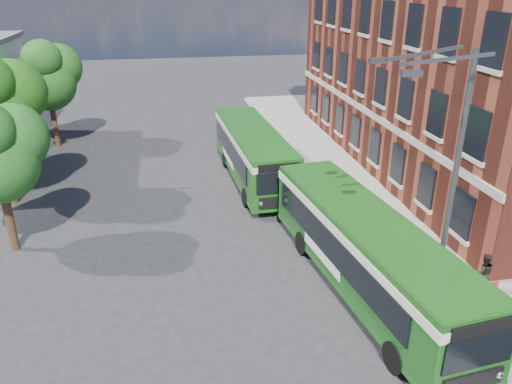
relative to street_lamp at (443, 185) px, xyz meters
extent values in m
plane|color=#262628|center=(-4.84, 2.00, -4.79)|extent=(120.00, 120.00, 0.00)
cube|color=gray|center=(2.16, 10.00, -4.72)|extent=(6.00, 48.00, 0.15)
cube|color=beige|center=(-0.89, 10.00, -4.79)|extent=(0.12, 48.00, 0.01)
cube|color=maroon|center=(9.16, 14.00, 1.21)|extent=(12.00, 26.00, 12.00)
cube|color=beige|center=(3.12, 14.00, -1.19)|extent=(0.12, 26.00, 0.35)
cylinder|color=#3E4143|center=(0.36, 0.00, -4.64)|extent=(0.44, 0.44, 0.30)
cylinder|color=#3E4143|center=(0.36, 0.00, -0.29)|extent=(0.18, 0.18, 9.00)
cube|color=#3E4143|center=(-0.87, -0.60, 4.01)|extent=(2.58, 0.46, 0.37)
cube|color=#3E4143|center=(-0.87, 0.60, 4.01)|extent=(2.58, 0.46, 0.37)
cube|color=#3E4143|center=(-2.11, -1.08, 3.76)|extent=(0.55, 0.22, 0.16)
cube|color=#3E4143|center=(-2.11, 1.08, 3.76)|extent=(0.55, 0.22, 0.16)
cylinder|color=#3E4143|center=(0.76, -2.20, -3.54)|extent=(0.08, 0.08, 2.50)
cube|color=red|center=(0.76, -2.20, -2.44)|extent=(0.35, 0.04, 0.35)
cube|color=#195016|center=(-1.64, 1.63, -3.02)|extent=(3.89, 12.04, 2.45)
cube|color=#195016|center=(-1.64, 1.63, -4.29)|extent=(3.93, 12.08, 0.14)
cube|color=black|center=(-2.94, 1.78, -2.89)|extent=(1.27, 9.96, 1.10)
cube|color=black|center=(-0.40, 2.08, -2.89)|extent=(1.27, 9.96, 1.10)
cube|color=#F3EAC8|center=(-1.64, 1.63, -2.19)|extent=(3.96, 12.10, 0.32)
cube|color=#195016|center=(-1.64, 1.63, -1.83)|extent=(3.78, 11.93, 0.12)
cube|color=black|center=(-0.93, -4.27, -2.84)|extent=(2.14, 0.34, 1.05)
cube|color=black|center=(-0.93, -4.28, -2.09)|extent=(2.00, 0.32, 0.38)
cube|color=black|center=(-0.93, -4.28, -3.84)|extent=(1.90, 0.31, 0.55)
sphere|color=silver|center=(-0.09, -4.16, -3.84)|extent=(0.26, 0.26, 0.26)
cube|color=black|center=(-2.34, 7.53, -2.79)|extent=(2.00, 0.32, 0.90)
cube|color=white|center=(-3.04, 2.47, -3.64)|extent=(0.42, 3.18, 0.45)
cylinder|color=black|center=(-2.31, -2.59, -4.29)|extent=(0.40, 1.03, 1.00)
cylinder|color=black|center=(0.01, -2.31, -4.29)|extent=(0.40, 1.03, 1.00)
cylinder|color=black|center=(-3.17, 4.58, -4.29)|extent=(0.40, 1.03, 1.00)
cylinder|color=black|center=(-0.85, 4.86, -4.29)|extent=(0.40, 1.03, 1.00)
cube|color=#1A5515|center=(-3.75, 13.24, -3.02)|extent=(3.03, 10.71, 2.45)
cube|color=#1A5515|center=(-3.75, 13.24, -4.29)|extent=(3.07, 10.75, 0.14)
cube|color=black|center=(-5.04, 13.47, -2.89)|extent=(0.52, 8.79, 1.10)
cube|color=black|center=(-2.49, 13.60, -2.89)|extent=(0.52, 8.79, 1.10)
cube|color=beige|center=(-3.75, 13.24, -2.19)|extent=(3.10, 10.77, 0.32)
cube|color=#1A5515|center=(-3.75, 13.24, -1.83)|extent=(2.93, 10.61, 0.12)
cube|color=black|center=(-3.48, 7.92, -2.84)|extent=(2.15, 0.19, 1.05)
cube|color=black|center=(-3.48, 7.91, -2.09)|extent=(2.00, 0.18, 0.38)
cube|color=black|center=(-3.48, 7.91, -3.84)|extent=(1.90, 0.18, 0.55)
sphere|color=silver|center=(-4.33, 7.88, -3.84)|extent=(0.26, 0.26, 0.26)
sphere|color=silver|center=(-2.63, 7.97, -3.84)|extent=(0.26, 0.26, 0.26)
cube|color=black|center=(-4.02, 18.56, -2.79)|extent=(2.00, 0.18, 0.90)
cube|color=white|center=(-5.09, 14.17, -3.64)|extent=(0.20, 3.20, 0.45)
cylinder|color=black|center=(-4.74, 9.68, -4.29)|extent=(0.33, 1.01, 1.00)
cylinder|color=black|center=(-2.40, 9.80, -4.29)|extent=(0.33, 1.01, 1.00)
cylinder|color=black|center=(-5.04, 15.67, -4.29)|extent=(0.33, 1.01, 1.00)
cylinder|color=black|center=(-2.71, 15.79, -4.29)|extent=(0.33, 1.01, 1.00)
imported|color=black|center=(-0.15, -1.50, -3.78)|extent=(0.75, 0.67, 1.72)
imported|color=black|center=(2.55, 0.56, -3.88)|extent=(0.88, 0.77, 1.53)
cylinder|color=#3B2515|center=(-15.29, 7.19, -3.38)|extent=(0.36, 0.36, 2.83)
sphere|color=#1E521A|center=(-14.65, 7.70, 0.03)|extent=(2.83, 2.83, 2.83)
cylinder|color=#3B2515|center=(-16.58, 12.40, -3.15)|extent=(0.36, 0.36, 3.29)
sphere|color=#1E4E11|center=(-15.83, 13.00, 0.81)|extent=(3.29, 3.29, 3.29)
cylinder|color=#3B2515|center=(-16.04, 21.94, -3.24)|extent=(0.36, 0.36, 3.11)
sphere|color=#1E4E18|center=(-16.04, 21.94, -0.41)|extent=(3.67, 3.67, 3.67)
sphere|color=#1E4E18|center=(-15.33, 22.50, 0.51)|extent=(3.11, 3.11, 3.11)
sphere|color=#1E4E18|center=(-16.67, 21.44, 0.15)|extent=(2.82, 2.82, 2.82)
sphere|color=#1E4E18|center=(-16.04, 21.23, 1.21)|extent=(2.54, 2.54, 2.54)
camera|label=1|loc=(-8.45, -13.24, 6.06)|focal=35.00mm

